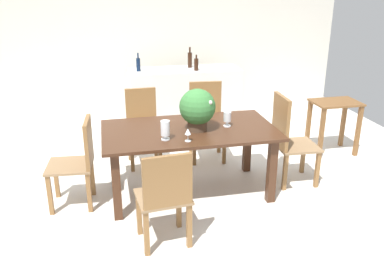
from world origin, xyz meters
name	(u,v)px	position (x,y,z in m)	size (l,w,h in m)	color
ground_plane	(185,181)	(0.00, 0.00, 0.00)	(7.04, 7.04, 0.00)	silver
back_wall	(154,41)	(0.00, 2.60, 1.30)	(6.40, 0.10, 2.60)	beige
dining_table	(189,139)	(0.00, -0.25, 0.64)	(1.85, 1.00, 0.76)	#422616
chair_foot_end	(288,136)	(1.15, -0.24, 0.57)	(0.48, 0.48, 1.06)	brown
chair_far_left	(142,123)	(-0.42, 0.69, 0.53)	(0.43, 0.44, 0.97)	brown
chair_near_left	(165,195)	(-0.41, -1.18, 0.52)	(0.50, 0.45, 0.93)	brown
chair_head_end	(79,159)	(-1.16, -0.26, 0.52)	(0.49, 0.47, 0.94)	brown
chair_far_right	(206,117)	(0.43, 0.70, 0.55)	(0.50, 0.48, 1.01)	brown
flower_centerpiece	(197,108)	(0.08, -0.30, 1.00)	(0.38, 0.38, 0.45)	#4C3828
crystal_vase_left	(227,118)	(0.42, -0.26, 0.86)	(0.08, 0.08, 0.17)	silver
crystal_vase_center_near	(194,110)	(0.13, 0.08, 0.86)	(0.11, 0.11, 0.16)	silver
crystal_vase_right	(165,129)	(-0.30, -0.50, 0.87)	(0.09, 0.09, 0.20)	silver
wine_glass	(188,132)	(-0.08, -0.59, 0.85)	(0.06, 0.06, 0.13)	silver
kitchen_counter	(185,99)	(0.36, 1.87, 0.48)	(1.72, 0.59, 0.95)	silver
wine_bottle_clear	(138,64)	(-0.34, 1.86, 1.06)	(0.06, 0.06, 0.28)	#0F1E38
wine_bottle_tall	(190,59)	(0.47, 1.97, 1.08)	(0.07, 0.07, 0.32)	black
wine_bottle_amber	(196,64)	(0.52, 1.73, 1.05)	(0.07, 0.07, 0.24)	black
side_table	(334,116)	(2.15, 0.44, 0.53)	(0.62, 0.44, 0.73)	brown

